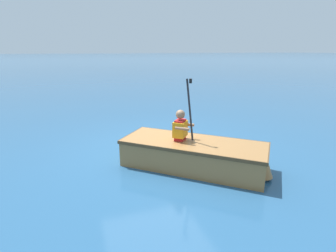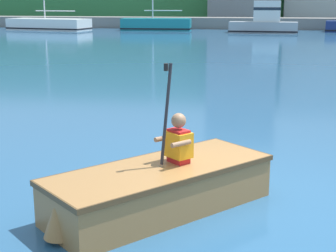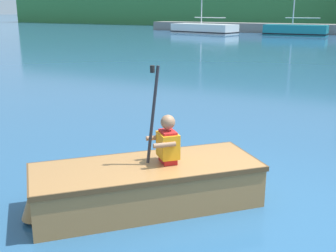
{
  "view_description": "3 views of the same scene",
  "coord_description": "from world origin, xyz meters",
  "px_view_note": "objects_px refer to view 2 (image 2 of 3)",
  "views": [
    {
      "loc": [
        -5.38,
        1.59,
        2.16
      ],
      "look_at": [
        -1.21,
        0.11,
        0.87
      ],
      "focal_mm": 28.0,
      "sensor_mm": 36.0,
      "label": 1
    },
    {
      "loc": [
        -0.2,
        -5.78,
        2.34
      ],
      "look_at": [
        -1.21,
        0.11,
        0.87
      ],
      "focal_mm": 55.0,
      "sensor_mm": 36.0,
      "label": 2
    },
    {
      "loc": [
        1.31,
        -4.24,
        2.27
      ],
      "look_at": [
        -1.21,
        0.11,
        0.87
      ],
      "focal_mm": 45.0,
      "sensor_mm": 36.0,
      "label": 3
    }
  ],
  "objects_px": {
    "moored_boat_dock_west_inner": "(156,25)",
    "moored_boat_dock_east_end": "(49,25)",
    "rowboat_foreground": "(158,187)",
    "moored_boat_dock_west_end": "(265,22)",
    "person_paddler": "(178,141)"
  },
  "relations": [
    {
      "from": "moored_boat_dock_west_inner",
      "to": "moored_boat_dock_east_end",
      "type": "distance_m",
      "value": 8.53
    },
    {
      "from": "rowboat_foreground",
      "to": "person_paddler",
      "type": "height_order",
      "value": "person_paddler"
    },
    {
      "from": "rowboat_foreground",
      "to": "moored_boat_dock_west_inner",
      "type": "bearing_deg",
      "value": 101.05
    },
    {
      "from": "moored_boat_dock_east_end",
      "to": "person_paddler",
      "type": "distance_m",
      "value": 36.89
    },
    {
      "from": "person_paddler",
      "to": "moored_boat_dock_west_end",
      "type": "bearing_deg",
      "value": 87.68
    },
    {
      "from": "moored_boat_dock_west_end",
      "to": "moored_boat_dock_east_end",
      "type": "distance_m",
      "value": 16.77
    },
    {
      "from": "moored_boat_dock_west_inner",
      "to": "moored_boat_dock_east_end",
      "type": "bearing_deg",
      "value": -174.63
    },
    {
      "from": "moored_boat_dock_east_end",
      "to": "person_paddler",
      "type": "xyz_separation_m",
      "value": [
        15.42,
        -33.5,
        0.35
      ]
    },
    {
      "from": "moored_boat_dock_west_inner",
      "to": "rowboat_foreground",
      "type": "height_order",
      "value": "moored_boat_dock_west_inner"
    },
    {
      "from": "person_paddler",
      "to": "rowboat_foreground",
      "type": "bearing_deg",
      "value": -131.65
    },
    {
      "from": "moored_boat_dock_west_end",
      "to": "moored_boat_dock_west_inner",
      "type": "bearing_deg",
      "value": 167.4
    },
    {
      "from": "moored_boat_dock_west_inner",
      "to": "moored_boat_dock_east_end",
      "type": "relative_size",
      "value": 0.92
    },
    {
      "from": "rowboat_foreground",
      "to": "moored_boat_dock_west_end",
      "type": "bearing_deg",
      "value": 87.36
    },
    {
      "from": "moored_boat_dock_west_inner",
      "to": "person_paddler",
      "type": "bearing_deg",
      "value": -78.57
    },
    {
      "from": "moored_boat_dock_west_inner",
      "to": "moored_boat_dock_west_end",
      "type": "bearing_deg",
      "value": -12.6
    }
  ]
}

